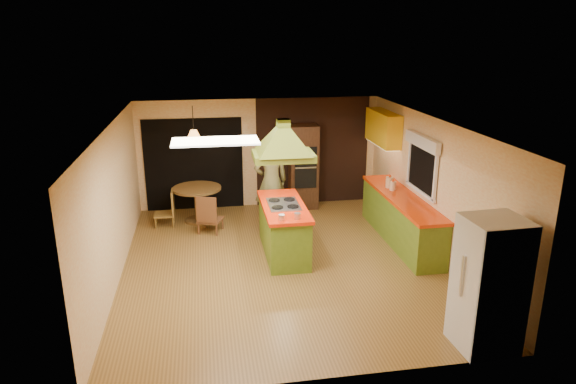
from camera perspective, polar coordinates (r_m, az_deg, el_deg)
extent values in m
plane|color=olive|center=(9.23, -0.76, -7.83)|extent=(6.50, 6.50, 0.00)
plane|color=beige|center=(11.88, -3.19, 4.33)|extent=(5.50, 0.00, 5.50)
plane|color=beige|center=(5.82, 4.18, -10.17)|extent=(5.50, 0.00, 5.50)
plane|color=beige|center=(8.81, -18.77, -1.31)|extent=(0.00, 6.50, 6.50)
plane|color=beige|center=(9.56, 15.72, 0.43)|extent=(0.00, 6.50, 6.50)
plane|color=silver|center=(8.47, -0.82, 7.65)|extent=(6.50, 6.50, 0.00)
cube|color=#381E14|center=(12.06, 2.75, 4.54)|extent=(2.64, 0.03, 2.50)
cube|color=black|center=(11.84, -10.40, 3.03)|extent=(2.20, 0.03, 2.10)
cube|color=olive|center=(10.22, 12.43, -3.07)|extent=(0.58, 3.00, 0.86)
cube|color=#E53807|center=(10.07, 12.60, -0.62)|extent=(0.62, 3.05, 0.06)
cube|color=yellow|center=(11.31, 10.52, 7.02)|extent=(0.34, 1.40, 0.70)
cube|color=black|center=(9.82, 14.74, 2.77)|extent=(0.03, 1.16, 0.96)
cube|color=white|center=(9.70, 14.68, 5.45)|extent=(0.10, 1.35, 0.22)
cube|color=white|center=(7.20, -8.07, 5.60)|extent=(1.20, 0.60, 0.03)
cube|color=olive|center=(9.44, -0.50, -4.31)|extent=(0.71, 1.82, 0.89)
cube|color=red|center=(9.27, -0.51, -1.59)|extent=(0.77, 1.90, 0.06)
cube|color=silver|center=(9.26, -0.51, -1.37)|extent=(0.55, 0.80, 0.02)
cube|color=#62701C|center=(9.01, -0.52, 4.03)|extent=(1.07, 0.78, 0.13)
pyramid|color=#62701C|center=(8.91, -0.53, 7.21)|extent=(1.07, 0.78, 0.45)
cube|color=#62701C|center=(8.89, -0.53, 7.68)|extent=(0.22, 0.22, 0.14)
imported|color=brown|center=(10.46, -1.90, 1.14)|extent=(0.83, 0.65, 2.01)
cube|color=silver|center=(7.06, 21.44, -9.54)|extent=(0.76, 0.72, 1.77)
cube|color=#462816|center=(11.80, 1.70, 2.84)|extent=(0.65, 0.60, 1.93)
cube|color=black|center=(11.45, 2.00, 3.92)|extent=(0.50, 0.03, 0.45)
cube|color=black|center=(11.57, 1.98, 1.51)|extent=(0.50, 0.03, 0.45)
cylinder|color=brown|center=(11.07, -10.10, 0.40)|extent=(1.03, 1.03, 0.05)
cylinder|color=brown|center=(11.18, -10.00, -1.37)|extent=(0.14, 0.14, 0.72)
cylinder|color=brown|center=(11.30, -9.90, -3.10)|extent=(0.58, 0.58, 0.05)
cone|color=#FF9E3F|center=(10.79, -10.42, 6.26)|extent=(0.40, 0.40, 0.21)
cylinder|color=beige|center=(10.54, 11.21, 1.07)|extent=(0.18, 0.18, 0.22)
cylinder|color=beige|center=(10.37, 11.57, 0.67)|extent=(0.17, 0.17, 0.18)
cylinder|color=beige|center=(10.61, 11.07, 0.98)|extent=(0.13, 0.13, 0.14)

